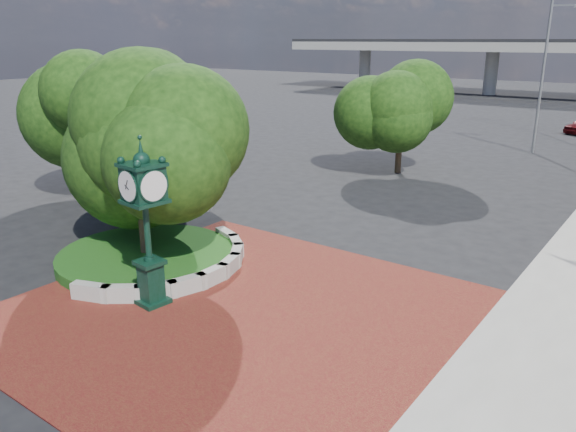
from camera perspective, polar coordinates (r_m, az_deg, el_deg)
The scene contains 10 objects.
ground at distance 17.22m, azimuth -3.25°, elevation -8.41°, with size 200.00×200.00×0.00m, color black.
plaza at distance 16.54m, azimuth -5.48°, elevation -9.54°, with size 12.00×12.00×0.04m, color maroon.
planter_wall at distance 18.80m, azimuth -9.68°, elevation -5.42°, with size 2.96×6.77×0.54m.
grass_bed at distance 20.44m, azimuth -14.18°, elevation -4.02°, with size 6.10×6.10×0.40m, color #1D4112.
tree_planter at distance 19.46m, azimuth -14.95°, elevation 5.68°, with size 5.20×5.20×6.33m.
tree_northwest at distance 28.68m, azimuth -17.47°, elevation 9.95°, with size 5.60×5.60×6.93m.
tree_street at distance 33.25m, azimuth 11.39°, elevation 9.81°, with size 4.40×4.40×5.45m.
post_clock at distance 16.36m, azimuth -14.23°, elevation -0.07°, with size 1.13×1.13×4.96m.
street_lamp_near at distance 41.90m, azimuth 24.91°, elevation 13.79°, with size 2.23×0.77×10.09m.
street_lamp_far at distance 52.15m, azimuth 24.88°, elevation 14.26°, with size 2.27×0.56×10.13m.
Camera 1 is at (9.93, -11.88, 7.53)m, focal length 35.00 mm.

